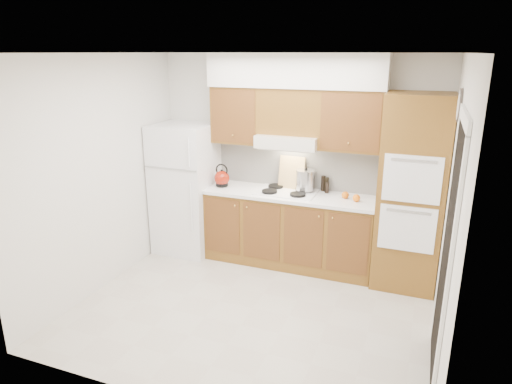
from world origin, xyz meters
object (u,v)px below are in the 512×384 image
fridge (186,189)px  oven_cabinet (411,193)px  stock_pot (305,180)px  kettle (222,178)px

fridge → oven_cabinet: oven_cabinet is taller
oven_cabinet → stock_pot: oven_cabinet is taller
fridge → oven_cabinet: 2.86m
fridge → stock_pot: 1.62m
kettle → oven_cabinet: bearing=11.9°
fridge → stock_pot: (1.59, 0.17, 0.23)m
fridge → oven_cabinet: (2.85, 0.03, 0.24)m
oven_cabinet → stock_pot: 1.26m
fridge → kettle: 0.56m
fridge → oven_cabinet: bearing=0.7°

